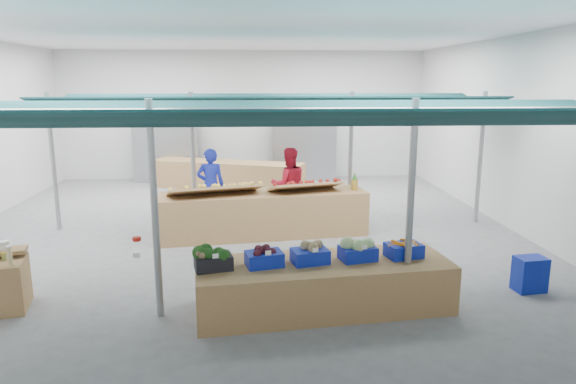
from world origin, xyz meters
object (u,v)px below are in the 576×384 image
at_px(crate_stack, 530,274).
at_px(vendor_right, 289,185).
at_px(fruit_counter, 264,214).
at_px(vendor_left, 211,186).
at_px(veg_counter, 323,285).

height_order(crate_stack, vendor_right, vendor_right).
bearing_deg(fruit_counter, vendor_right, 53.96).
distance_m(crate_stack, vendor_left, 6.87).
height_order(veg_counter, crate_stack, veg_counter).
relative_size(fruit_counter, vendor_left, 2.50).
relative_size(fruit_counter, vendor_right, 2.50).
distance_m(crate_stack, vendor_right, 5.61).
xyz_separation_m(veg_counter, vendor_right, (-0.17, 4.76, 0.51)).
height_order(veg_counter, vendor_left, vendor_left).
relative_size(veg_counter, crate_stack, 6.57).
height_order(fruit_counter, vendor_right, vendor_right).
xyz_separation_m(fruit_counter, crate_stack, (4.07, -3.26, -0.19)).
height_order(fruit_counter, vendor_left, vendor_left).
height_order(veg_counter, vendor_right, vendor_right).
bearing_deg(veg_counter, fruit_counter, 95.28).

